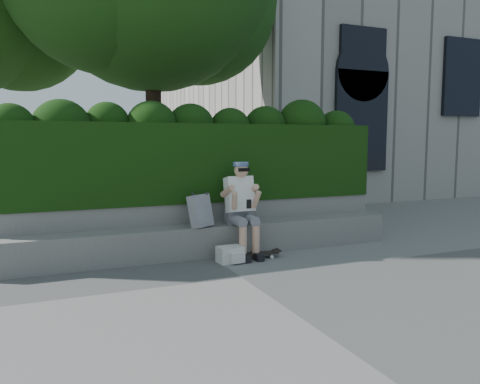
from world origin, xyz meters
name	(u,v)px	position (x,y,z in m)	size (l,w,h in m)	color
ground	(242,277)	(0.00, 0.00, 0.00)	(80.00, 80.00, 0.00)	slate
bench_ledge	(209,240)	(0.00, 1.25, 0.23)	(6.00, 0.45, 0.45)	gray
planter_wall	(199,225)	(0.00, 1.73, 0.38)	(6.00, 0.50, 0.75)	gray
hedge	(194,162)	(0.00, 1.95, 1.35)	(6.00, 1.00, 1.20)	black
person	(241,205)	(0.44, 1.07, 0.75)	(0.40, 0.76, 1.38)	slate
skateboard	(254,254)	(0.52, 0.79, 0.06)	(0.73, 0.24, 0.08)	black
backpack_plaid	(200,211)	(-0.16, 1.15, 0.68)	(0.32, 0.17, 0.47)	#B8B7BC
backpack_ground	(230,254)	(0.14, 0.73, 0.11)	(0.35, 0.25, 0.23)	silver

